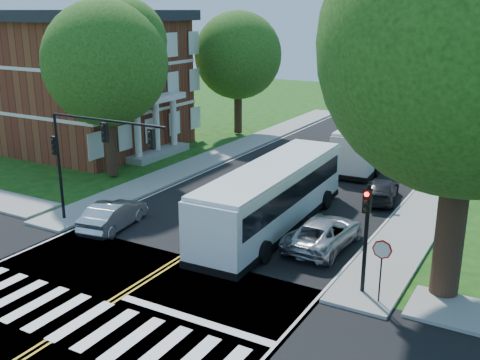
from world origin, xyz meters
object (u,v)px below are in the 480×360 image
Objects in this scene: suv at (324,233)px; bus_lead at (273,196)px; dark_sedan at (382,190)px; signal_ne at (366,225)px; bus_follow at (372,140)px; hatchback at (114,215)px; signal_nw at (90,146)px.

bus_lead is at bearing -13.83° from suv.
dark_sedan is at bearing -90.90° from suv.
signal_ne is 0.36× the size of bus_follow.
signal_ne is 13.51m from hatchback.
hatchback is at bearing 35.84° from dark_sedan.
signal_nw is 0.59× the size of bus_follow.
signal_ne is 1.00× the size of hatchback.
signal_nw reaches higher than bus_lead.
signal_ne is 0.84× the size of suv.
signal_nw reaches higher than bus_follow.
bus_lead is (7.83, 4.56, -2.60)m from signal_nw.
bus_follow reaches higher than suv.
bus_follow is 2.79× the size of dark_sedan.
signal_ne is 7.80m from bus_lead.
bus_lead is (-6.22, 4.55, -1.19)m from signal_ne.
signal_ne is (14.06, 0.01, -1.41)m from signal_nw.
hatchback is at bearing 66.36° from bus_follow.
hatchback is at bearing 36.82° from signal_nw.
bus_lead is at bearing 143.83° from signal_ne.
bus_lead is 8.12m from dark_sedan.
suv is (3.17, -0.91, -1.04)m from bus_lead.
bus_follow is at bearing -79.34° from dark_sedan.
suv is 1.19× the size of dark_sedan.
dark_sedan is (3.60, 7.19, -1.13)m from bus_lead.
signal_nw reaches higher than hatchback.
hatchback is (0.74, 0.55, -3.64)m from signal_nw.
signal_ne is 1.01× the size of dark_sedan.
bus_follow is (0.38, 15.51, -0.12)m from bus_lead.
dark_sedan is (3.22, -8.32, -1.01)m from bus_follow.
hatchback is (-7.48, -19.51, -0.92)m from bus_follow.
bus_lead is 8.21m from hatchback.
suv is at bearing -172.60° from hatchback.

